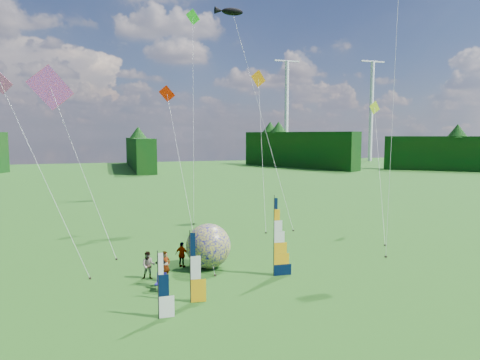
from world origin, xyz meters
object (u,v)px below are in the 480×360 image
object	(u,v)px
feather_banner_main	(274,237)
spectator_d	(182,255)
spectator_a	(166,266)
camp_chair	(160,282)
spectator_c	(161,273)
bol_inflatable	(208,246)
side_banner_left	(190,268)
side_banner_far	(158,286)
kite_whale	(260,102)
spectator_b	(148,265)

from	to	relation	value
feather_banner_main	spectator_d	xyz separation A→B (m)	(-4.66, 3.18, -1.46)
feather_banner_main	spectator_d	bearing A→B (deg)	149.12
spectator_a	camp_chair	distance (m)	1.63
spectator_c	bol_inflatable	bearing A→B (deg)	-44.66
side_banner_left	side_banner_far	distance (m)	2.15
spectator_a	spectator_d	bearing A→B (deg)	22.44
spectator_a	spectator_d	distance (m)	2.43
spectator_c	kite_whale	world-z (taller)	kite_whale
camp_chair	kite_whale	world-z (taller)	kite_whale
side_banner_far	spectator_b	bearing A→B (deg)	90.38
spectator_c	kite_whale	xyz separation A→B (m)	(11.31, 15.73, 10.28)
spectator_a	camp_chair	xyz separation A→B (m)	(-0.48, -1.52, -0.36)
spectator_b	kite_whale	bearing A→B (deg)	62.90
spectator_b	spectator_c	xyz separation A→B (m)	(0.51, -1.40, -0.03)
kite_whale	side_banner_left	bearing A→B (deg)	-122.08
side_banner_left	spectator_d	distance (m)	5.68
spectator_c	kite_whale	size ratio (longest dim) A/B	0.07
side_banner_left	spectator_d	bearing A→B (deg)	91.11
spectator_a	kite_whale	xyz separation A→B (m)	(10.94, 14.87, 10.21)
side_banner_left	spectator_d	size ratio (longest dim) A/B	2.19
bol_inflatable	spectator_d	world-z (taller)	bol_inflatable
spectator_a	spectator_b	distance (m)	1.03
feather_banner_main	bol_inflatable	bearing A→B (deg)	143.72
side_banner_far	spectator_b	distance (m)	5.42
spectator_c	kite_whale	bearing A→B (deg)	-27.45
side_banner_far	camp_chair	bearing A→B (deg)	82.93
spectator_d	camp_chair	size ratio (longest dim) A/B	1.69
feather_banner_main	spectator_b	distance (m)	7.15
spectator_c	side_banner_far	bearing A→B (deg)	179.57
spectator_b	spectator_d	bearing A→B (deg)	47.86
bol_inflatable	kite_whale	distance (m)	18.41
side_banner_left	camp_chair	xyz separation A→B (m)	(-1.17, 1.99, -1.24)
feather_banner_main	spectator_b	world-z (taller)	feather_banner_main
spectator_b	spectator_c	size ratio (longest dim) A/B	1.04
side_banner_left	side_banner_far	bearing A→B (deg)	-134.36
side_banner_far	kite_whale	xyz separation A→B (m)	(11.91, 19.70, 9.57)
camp_chair	spectator_b	bearing A→B (deg)	124.55
side_banner_left	spectator_c	xyz separation A→B (m)	(-1.06, 2.64, -0.95)
spectator_a	side_banner_left	bearing A→B (deg)	-114.90
feather_banner_main	spectator_b	xyz separation A→B (m)	(-6.80, 1.65, -1.46)
camp_chair	kite_whale	size ratio (longest dim) A/B	0.04
bol_inflatable	spectator_c	world-z (taller)	bol_inflatable
bol_inflatable	camp_chair	world-z (taller)	bol_inflatable
side_banner_left	spectator_c	size ratio (longest dim) A/B	2.27
side_banner_far	kite_whale	distance (m)	24.93
side_banner_far	spectator_d	xyz separation A→B (m)	(2.25, 6.90, -0.69)
spectator_a	camp_chair	size ratio (longest dim) A/B	1.79
side_banner_left	bol_inflatable	size ratio (longest dim) A/B	1.27
feather_banner_main	side_banner_far	world-z (taller)	feather_banner_main
spectator_c	spectator_d	xyz separation A→B (m)	(1.64, 2.93, 0.03)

